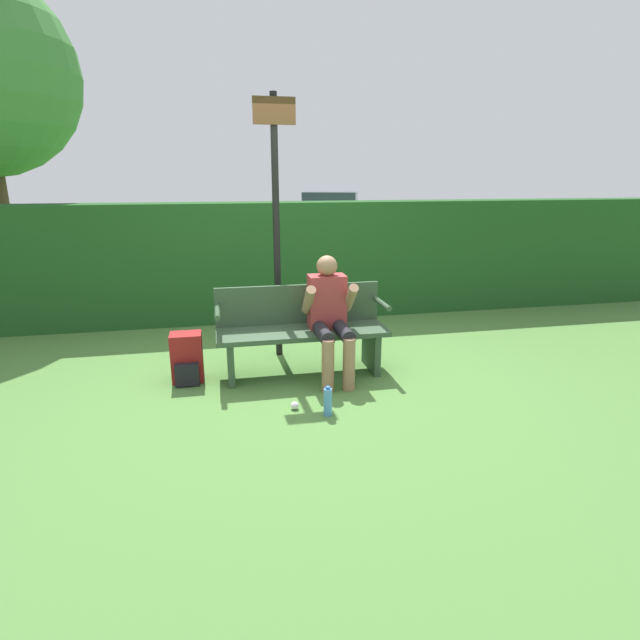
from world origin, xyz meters
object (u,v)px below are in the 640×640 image
(park_bench, at_px, (301,330))
(signpost, at_px, (276,214))
(parked_car, at_px, (331,211))
(person_seated, at_px, (330,313))
(backpack, at_px, (187,359))
(water_bottle, at_px, (328,402))

(park_bench, bearing_deg, signpost, 106.29)
(signpost, distance_m, parked_car, 13.58)
(person_seated, bearing_deg, backpack, 174.27)
(person_seated, xyz_separation_m, signpost, (-0.40, 0.68, 0.86))
(park_bench, distance_m, parked_car, 14.03)
(person_seated, xyz_separation_m, parked_car, (3.11, 13.77, 0.00))
(park_bench, distance_m, person_seated, 0.35)
(water_bottle, relative_size, signpost, 0.09)
(park_bench, relative_size, parked_car, 0.38)
(parked_car, bearing_deg, water_bottle, -83.96)
(signpost, xyz_separation_m, parked_car, (3.51, 13.09, -0.86))
(person_seated, height_order, water_bottle, person_seated)
(park_bench, bearing_deg, water_bottle, -86.97)
(water_bottle, relative_size, parked_car, 0.06)
(backpack, height_order, parked_car, parked_car)
(backpack, xyz_separation_m, signpost, (0.93, 0.54, 1.27))
(parked_car, bearing_deg, signpost, -86.20)
(backpack, distance_m, parked_car, 14.34)
(water_bottle, distance_m, signpost, 2.03)
(water_bottle, bearing_deg, person_seated, 76.49)
(park_bench, xyz_separation_m, water_bottle, (0.05, -0.96, -0.31))
(person_seated, relative_size, signpost, 0.44)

